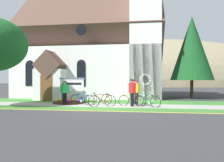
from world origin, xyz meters
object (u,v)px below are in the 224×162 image
at_px(church_sign, 72,86).
at_px(bicycle_blue, 102,101).
at_px(bicycle_orange, 131,100).
at_px(cyclist_in_yellow_jersey, 65,91).
at_px(bicycle_silver, 82,100).
at_px(bicycle_yellow, 148,101).
at_px(roadside_conifer, 192,48).
at_px(cyclist_in_orange_jersey, 136,91).
at_px(bicycle_red, 99,99).
at_px(cyclist_in_red_jersey, 132,90).

bearing_deg(church_sign, bicycle_blue, -38.97).
xyz_separation_m(bicycle_orange, cyclist_in_yellow_jersey, (-4.51, -0.33, 0.58)).
bearing_deg(bicycle_silver, cyclist_in_yellow_jersey, -179.11).
distance_m(bicycle_yellow, roadside_conifer, 9.09).
xyz_separation_m(bicycle_yellow, cyclist_in_orange_jersey, (-0.78, 1.29, 0.59)).
height_order(bicycle_orange, bicycle_red, bicycle_red).
height_order(bicycle_blue, cyclist_in_orange_jersey, cyclist_in_orange_jersey).
relative_size(bicycle_red, cyclist_in_red_jersey, 0.99).
relative_size(bicycle_blue, cyclist_in_yellow_jersey, 1.05).
xyz_separation_m(bicycle_silver, bicycle_yellow, (4.36, -0.39, -0.01)).
height_order(church_sign, cyclist_in_orange_jersey, church_sign).
distance_m(bicycle_yellow, cyclist_in_red_jersey, 1.21).
height_order(bicycle_silver, bicycle_yellow, bicycle_silver).
relative_size(bicycle_orange, bicycle_red, 0.96).
relative_size(church_sign, bicycle_yellow, 1.19).
bearing_deg(bicycle_yellow, roadside_conifer, 59.96).
relative_size(church_sign, cyclist_in_yellow_jersey, 1.18).
xyz_separation_m(bicycle_orange, bicycle_yellow, (1.07, -0.70, -0.00)).
height_order(bicycle_yellow, bicycle_blue, bicycle_blue).
xyz_separation_m(bicycle_red, cyclist_in_red_jersey, (2.30, -0.66, 0.66)).
bearing_deg(cyclist_in_yellow_jersey, bicycle_yellow, -3.84).
bearing_deg(bicycle_blue, bicycle_yellow, 3.57).
relative_size(bicycle_yellow, bicycle_red, 0.93).
distance_m(bicycle_silver, bicycle_orange, 3.30).
bearing_deg(cyclist_in_yellow_jersey, roadside_conifer, 34.47).
xyz_separation_m(bicycle_silver, bicycle_orange, (3.29, 0.31, -0.01)).
distance_m(bicycle_red, cyclist_in_yellow_jersey, 2.40).
distance_m(bicycle_red, roadside_conifer, 10.45).
relative_size(church_sign, roadside_conifer, 0.26).
xyz_separation_m(cyclist_in_red_jersey, cyclist_in_yellow_jersey, (-4.59, 0.22, -0.09)).
bearing_deg(bicycle_yellow, bicycle_red, 166.13).
distance_m(bicycle_orange, bicycle_red, 2.23).
xyz_separation_m(bicycle_silver, roadside_conifer, (8.39, 6.58, 4.20)).
height_order(bicycle_silver, bicycle_orange, bicycle_orange).
bearing_deg(bicycle_yellow, bicycle_blue, -176.43).
relative_size(bicycle_silver, roadside_conifer, 0.23).
height_order(bicycle_red, cyclist_in_yellow_jersey, cyclist_in_yellow_jersey).
bearing_deg(bicycle_silver, church_sign, 127.57).
relative_size(cyclist_in_orange_jersey, roadside_conifer, 0.22).
relative_size(bicycle_orange, bicycle_blue, 0.97).
bearing_deg(bicycle_blue, cyclist_in_red_jersey, 10.07).
bearing_deg(bicycle_red, bicycle_orange, -2.85).
bearing_deg(church_sign, bicycle_orange, -16.54).
xyz_separation_m(bicycle_silver, bicycle_red, (1.06, 0.42, 0.01)).
bearing_deg(bicycle_yellow, cyclist_in_red_jersey, 171.08).
xyz_separation_m(bicycle_silver, bicycle_blue, (1.49, -0.57, 0.01)).
bearing_deg(bicycle_orange, bicycle_silver, -174.63).
bearing_deg(bicycle_red, roadside_conifer, 40.07).
bearing_deg(cyclist_in_red_jersey, bicycle_silver, 175.96).
bearing_deg(cyclist_in_red_jersey, roadside_conifer, 53.63).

